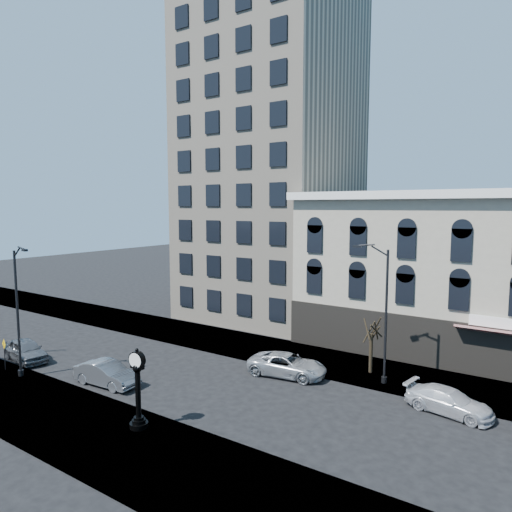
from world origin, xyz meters
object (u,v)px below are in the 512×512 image
Objects in this scene: car_near_b at (107,374)px; street_lamp_near at (19,277)px; street_clock at (138,392)px; car_near_a at (26,350)px; warning_sign at (4,349)px.

street_lamp_near is at bearing 111.12° from car_near_b.
car_near_b is (-6.20, 2.91, -1.25)m from street_clock.
street_lamp_near is 1.95× the size of car_near_b.
car_near_b is at bearing 35.58° from street_lamp_near.
street_lamp_near is 1.92× the size of car_near_a.
warning_sign is 0.47× the size of car_near_b.
street_clock reaches higher than car_near_b.
warning_sign is at bearing 102.52° from car_near_b.
warning_sign reaches higher than car_near_a.
warning_sign is (-14.03, 0.58, -0.40)m from street_clock.
car_near_b is (7.83, 2.34, -0.85)m from warning_sign.
street_clock is 0.47× the size of street_lamp_near.
street_clock is at bearing 10.67° from warning_sign.
car_near_a is at bearing 162.76° from street_clock.
car_near_a is 8.82m from car_near_b.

